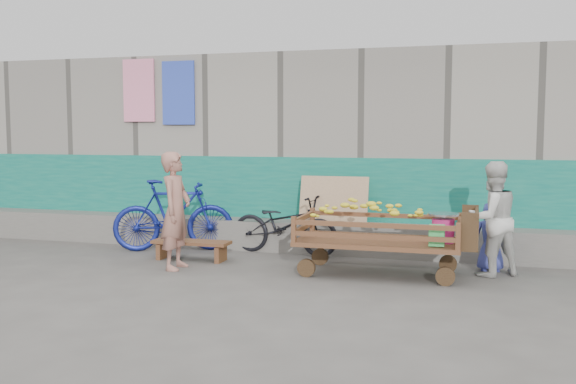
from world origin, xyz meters
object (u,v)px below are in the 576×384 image
(bicycle_dark, at_px, (285,225))
(vendor_man, at_px, (176,211))
(woman, at_px, (492,219))
(banana_cart, at_px, (376,224))
(bench, at_px, (191,246))
(bicycle_blue, at_px, (173,215))
(child, at_px, (491,237))

(bicycle_dark, bearing_deg, vendor_man, 148.50)
(vendor_man, xyz_separation_m, woman, (3.94, 0.73, -0.05))
(banana_cart, distance_m, bench, 2.64)
(bench, height_order, woman, woman)
(bench, relative_size, vendor_man, 0.72)
(banana_cart, bearing_deg, bicycle_dark, 146.94)
(vendor_man, xyz_separation_m, bicycle_blue, (-0.60, 1.14, -0.23))
(banana_cart, relative_size, woman, 1.54)
(banana_cart, xyz_separation_m, woman, (1.39, 0.34, 0.08))
(vendor_man, height_order, bicycle_blue, vendor_man)
(bench, distance_m, vendor_man, 0.80)
(woman, bearing_deg, child, -121.85)
(child, xyz_separation_m, bicycle_blue, (-4.54, 0.14, 0.09))
(vendor_man, relative_size, bicycle_dark, 0.93)
(banana_cart, relative_size, bicycle_dark, 1.33)
(child, height_order, bicycle_dark, child)
(bicycle_dark, xyz_separation_m, bicycle_blue, (-1.68, -0.20, 0.10))
(bench, distance_m, bicycle_blue, 0.86)
(banana_cart, height_order, child, banana_cart)
(banana_cart, height_order, bicycle_dark, banana_cart)
(woman, xyz_separation_m, bicycle_blue, (-4.54, 0.41, -0.18))
(child, relative_size, bicycle_dark, 0.54)
(banana_cart, relative_size, bicycle_blue, 1.23)
(child, bearing_deg, bicycle_dark, -9.32)
(banana_cart, bearing_deg, vendor_man, -171.47)
(woman, bearing_deg, banana_cart, -17.92)
(banana_cart, bearing_deg, bench, 175.87)
(woman, relative_size, child, 1.60)
(bench, xyz_separation_m, bicycle_blue, (-0.55, 0.57, 0.34))
(banana_cart, bearing_deg, woman, 13.94)
(bench, distance_m, child, 4.02)
(bench, height_order, bicycle_blue, bicycle_blue)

